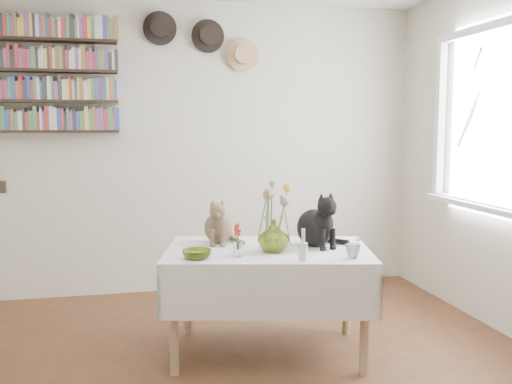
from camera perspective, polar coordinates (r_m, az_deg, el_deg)
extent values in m
cube|color=beige|center=(5.00, -6.54, 4.36)|extent=(4.04, 0.04, 2.54)
cube|color=white|center=(4.30, 23.09, 6.85)|extent=(0.01, 1.40, 1.20)
cube|color=white|center=(4.35, 23.48, 15.16)|extent=(0.06, 1.52, 0.06)
cube|color=white|center=(4.34, 22.72, -1.50)|extent=(0.06, 1.52, 0.06)
cube|color=white|center=(4.91, 18.11, 6.95)|extent=(0.06, 0.06, 1.20)
cube|color=white|center=(4.32, 22.39, -1.52)|extent=(0.12, 1.50, 0.04)
cube|color=white|center=(3.60, 1.22, -6.11)|extent=(1.41, 1.07, 0.05)
cylinder|color=tan|center=(3.41, -8.23, -12.82)|extent=(0.05, 0.05, 0.62)
cylinder|color=tan|center=(3.44, 10.80, -12.72)|extent=(0.05, 0.05, 0.62)
cylinder|color=tan|center=(4.03, -6.90, -9.75)|extent=(0.05, 0.05, 0.62)
cylinder|color=tan|center=(4.05, 9.05, -9.69)|extent=(0.05, 0.05, 0.62)
imported|color=#A3B73E|center=(3.49, 1.75, -4.39)|extent=(0.26, 0.26, 0.20)
imported|color=#A3B73E|center=(3.34, -5.95, -6.21)|extent=(0.22, 0.22, 0.05)
imported|color=white|center=(3.38, 9.65, -5.87)|extent=(0.12, 0.12, 0.08)
cylinder|color=white|center=(3.27, 4.72, -6.00)|extent=(0.05, 0.05, 0.10)
cylinder|color=white|center=(3.26, 4.74, -4.39)|extent=(0.02, 0.02, 0.08)
cylinder|color=white|center=(3.37, -1.83, -5.73)|extent=(0.06, 0.06, 0.09)
cone|color=white|center=(3.57, 10.17, -5.35)|extent=(0.05, 0.05, 0.06)
sphere|color=beige|center=(3.56, 10.19, -4.71)|extent=(0.03, 0.03, 0.03)
cylinder|color=#4C7233|center=(3.47, 1.24, -2.76)|extent=(0.01, 0.01, 0.30)
sphere|color=#C47F98|center=(3.45, 1.24, -0.30)|extent=(0.07, 0.07, 0.07)
cylinder|color=#4C7233|center=(3.47, 2.48, -3.12)|extent=(0.01, 0.01, 0.26)
sphere|color=#C47F98|center=(3.45, 2.49, -0.99)|extent=(0.06, 0.06, 0.06)
cylinder|color=#4C7233|center=(3.51, 2.59, -2.33)|extent=(0.01, 0.01, 0.34)
sphere|color=#F8AE36|center=(3.49, 2.60, 0.43)|extent=(0.06, 0.06, 0.06)
cylinder|color=#4C7233|center=(3.50, 0.64, -2.62)|extent=(0.01, 0.01, 0.31)
sphere|color=#F8AE36|center=(3.47, 0.65, -0.09)|extent=(0.05, 0.05, 0.05)
cylinder|color=#4C7233|center=(3.51, 1.56, -2.08)|extent=(0.01, 0.01, 0.37)
sphere|color=#999E93|center=(3.49, 1.57, 0.93)|extent=(0.04, 0.04, 0.04)
cylinder|color=#4C7233|center=(3.43, 1.07, -2.63)|extent=(0.01, 0.01, 0.33)
sphere|color=#999E93|center=(3.41, 1.08, 0.11)|extent=(0.04, 0.04, 0.04)
cylinder|color=#4C7233|center=(3.45, 3.05, -2.91)|extent=(0.01, 0.01, 0.29)
sphere|color=#999E93|center=(3.43, 3.06, -0.52)|extent=(0.04, 0.04, 0.04)
cube|color=black|center=(4.90, -19.40, 5.74)|extent=(1.00, 0.16, 0.02)
cube|color=black|center=(4.90, -19.51, 8.54)|extent=(1.00, 0.16, 0.02)
cube|color=black|center=(4.91, -19.62, 11.34)|extent=(1.00, 0.16, 0.02)
cube|color=black|center=(4.94, -19.73, 14.11)|extent=(1.00, 0.16, 0.02)
cylinder|color=black|center=(4.98, -9.60, 15.84)|extent=(0.28, 0.02, 0.28)
cylinder|color=black|center=(4.94, -9.57, 15.92)|extent=(0.16, 0.08, 0.16)
cylinder|color=black|center=(5.01, -4.85, 15.27)|extent=(0.28, 0.02, 0.28)
cylinder|color=black|center=(4.97, -4.78, 15.34)|extent=(0.16, 0.08, 0.16)
cylinder|color=tan|center=(5.04, -1.36, 13.53)|extent=(0.28, 0.02, 0.28)
cylinder|color=tan|center=(5.00, -1.26, 13.58)|extent=(0.16, 0.08, 0.16)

